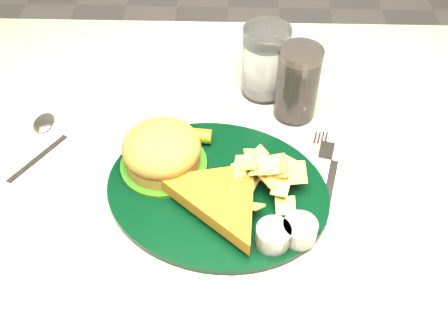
# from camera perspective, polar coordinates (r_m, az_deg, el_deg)

# --- Properties ---
(table) EXTENTS (1.20, 0.80, 0.75)m
(table) POSITION_cam_1_polar(r_m,az_deg,el_deg) (1.03, -1.81, -14.55)
(table) COLOR #A29E93
(table) RESTS_ON ground
(dinner_plate) EXTENTS (0.37, 0.33, 0.07)m
(dinner_plate) POSITION_cam_1_polar(r_m,az_deg,el_deg) (0.67, -0.82, -0.88)
(dinner_plate) COLOR black
(dinner_plate) RESTS_ON table
(water_glass) EXTENTS (0.10, 0.10, 0.12)m
(water_glass) POSITION_cam_1_polar(r_m,az_deg,el_deg) (0.82, 4.74, 12.04)
(water_glass) COLOR white
(water_glass) RESTS_ON table
(cola_glass) EXTENTS (0.07, 0.07, 0.12)m
(cola_glass) POSITION_cam_1_polar(r_m,az_deg,el_deg) (0.78, 8.39, 9.54)
(cola_glass) COLOR black
(cola_glass) RESTS_ON table
(fork_napkin) EXTENTS (0.16, 0.18, 0.01)m
(fork_napkin) POSITION_cam_1_polar(r_m,az_deg,el_deg) (0.71, 11.77, -2.13)
(fork_napkin) COLOR white
(fork_napkin) RESTS_ON table
(spoon) EXTENTS (0.11, 0.15, 0.01)m
(spoon) POSITION_cam_1_polar(r_m,az_deg,el_deg) (0.78, -20.50, 1.12)
(spoon) COLOR white
(spoon) RESTS_ON table
(wrapped_straw) EXTENTS (0.19, 0.07, 0.01)m
(wrapped_straw) POSITION_cam_1_polar(r_m,az_deg,el_deg) (0.81, -2.28, 6.80)
(wrapped_straw) COLOR white
(wrapped_straw) RESTS_ON table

